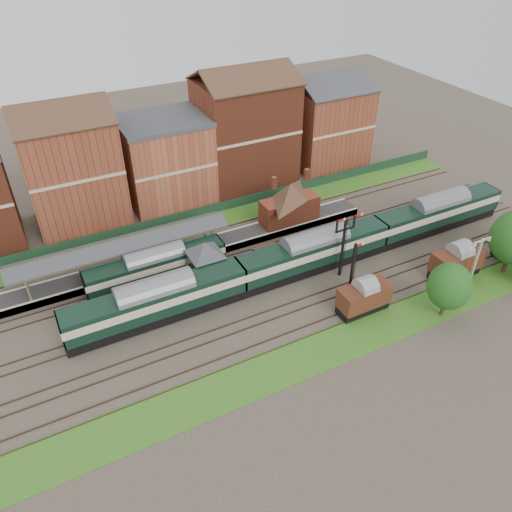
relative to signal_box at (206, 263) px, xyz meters
name	(u,v)px	position (x,y,z in m)	size (l,w,h in m)	color
ground	(242,292)	(3.00, -3.25, -3.19)	(160.00, 160.00, 0.00)	#473D33
grass_back	(192,226)	(3.00, 12.75, -3.16)	(90.00, 4.50, 0.06)	#2D6619
grass_front	(295,361)	(3.00, -15.25, -3.16)	(90.00, 5.00, 0.06)	#2D6619
fence	(186,215)	(3.00, 14.75, -2.44)	(90.00, 0.12, 1.50)	#193823
platform	(173,257)	(-2.00, 6.50, -2.69)	(55.00, 3.40, 1.00)	#2D2D2D
signal_box	(206,263)	(0.00, 0.00, 0.00)	(5.40, 5.40, 6.00)	#5B7150
brick_hut	(267,258)	(8.00, 0.00, -2.00)	(3.20, 2.64, 2.94)	brown
station_building	(290,202)	(15.00, 6.50, 0.76)	(8.10, 8.10, 5.90)	brown
canopy	(121,242)	(-8.00, 6.50, 1.39)	(26.00, 3.89, 4.08)	#4D4D30
semaphore_bracket	(343,244)	(15.04, -5.75, 1.44)	(3.60, 0.25, 8.18)	black
semaphore_siding	(352,273)	(13.02, -10.25, 0.96)	(1.23, 0.25, 8.00)	black
yard_lamp	(476,261)	(27.00, -14.75, 0.79)	(2.60, 0.22, 7.00)	beige
town_backdrop	(164,156)	(2.82, 21.75, 3.81)	(69.00, 10.00, 16.00)	brown
dmu_train	(314,251)	(12.78, -3.25, -0.53)	(59.60, 3.13, 4.58)	black
platform_railcar	(156,266)	(-5.04, 3.25, -0.92)	(16.75, 2.64, 3.86)	black
goods_van_a	(364,297)	(13.47, -12.25, -1.17)	(5.84, 2.53, 3.54)	black
goods_van_b	(457,262)	(27.15, -12.25, -1.02)	(6.32, 2.74, 3.84)	black
tree_far	(450,286)	(20.85, -16.85, 0.91)	(4.65, 4.65, 6.79)	#382619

